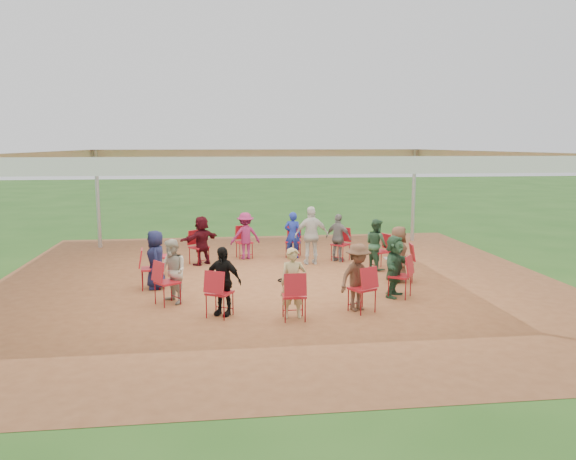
{
  "coord_description": "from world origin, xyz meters",
  "views": [
    {
      "loc": [
        -1.38,
        -12.64,
        3.17
      ],
      "look_at": [
        0.26,
        0.3,
        1.16
      ],
      "focal_mm": 35.0,
      "sensor_mm": 36.0,
      "label": 1
    }
  ],
  "objects": [
    {
      "name": "person_seated_3",
      "position": [
        0.69,
        2.68,
        0.65
      ],
      "size": [
        0.54,
        0.42,
        1.3
      ],
      "primitive_type": "imported",
      "rotation": [
        0.0,
        0.0,
        2.89
      ],
      "color": "navy",
      "rests_on": "ground"
    },
    {
      "name": "chair_6",
      "position": [
        -2.68,
        1.06,
        0.45
      ],
      "size": [
        0.56,
        0.55,
        0.9
      ],
      "primitive_type": null,
      "rotation": [
        0.0,
        0.0,
        -1.95
      ],
      "color": "#B11722",
      "rests_on": "ground"
    },
    {
      "name": "person_seated_8",
      "position": [
        -1.31,
        -2.43,
        0.65
      ],
      "size": [
        0.85,
        0.7,
        1.3
      ],
      "primitive_type": "imported",
      "rotation": [
        0.0,
        0.0,
        -0.5
      ],
      "color": "black",
      "rests_on": "ground"
    },
    {
      "name": "person_seated_10",
      "position": [
        1.25,
        -2.46,
        0.65
      ],
      "size": [
        0.94,
        0.75,
        1.3
      ],
      "primitive_type": "imported",
      "rotation": [
        0.0,
        0.0,
        0.47
      ],
      "color": "brown",
      "rests_on": "ground"
    },
    {
      "name": "person_seated_7",
      "position": [
        -2.29,
        -1.54,
        0.65
      ],
      "size": [
        0.65,
        0.73,
        1.3
      ],
      "primitive_type": "imported",
      "rotation": [
        0.0,
        0.0,
        -0.98
      ],
      "color": "#B2B09F",
      "rests_on": "ground"
    },
    {
      "name": "person_seated_0",
      "position": [
        2.74,
        -0.37,
        0.65
      ],
      "size": [
        0.44,
        0.68,
        1.3
      ],
      "primitive_type": "imported",
      "rotation": [
        0.0,
        0.0,
        1.44
      ],
      "color": "brown",
      "rests_on": "ground"
    },
    {
      "name": "laptop",
      "position": [
        2.57,
        -0.34,
        0.61
      ],
      "size": [
        0.27,
        0.32,
        0.2
      ],
      "rotation": [
        0.0,
        0.0,
        1.44
      ],
      "color": "#B7B7BC",
      "rests_on": "ground"
    },
    {
      "name": "person_seated_5",
      "position": [
        -1.81,
        2.09,
        0.65
      ],
      "size": [
        1.2,
        1.13,
        1.3
      ],
      "primitive_type": "imported",
      "rotation": [
        0.0,
        0.0,
        -2.43
      ],
      "color": "#3F0A12",
      "rests_on": "ground"
    },
    {
      "name": "standing_person",
      "position": [
        1.08,
        1.78,
        0.78
      ],
      "size": [
        0.92,
        0.49,
        1.54
      ],
      "primitive_type": "imported",
      "rotation": [
        0.0,
        0.0,
        3.17
      ],
      "color": "silver",
      "rests_on": "ground"
    },
    {
      "name": "chair_12",
      "position": [
        2.35,
        -1.67,
        0.45
      ],
      "size": [
        0.6,
        0.6,
        0.9
      ],
      "primitive_type": null,
      "rotation": [
        0.0,
        0.0,
        0.95
      ],
      "color": "#B11722",
      "rests_on": "ground"
    },
    {
      "name": "tent",
      "position": [
        0.0,
        0.0,
        2.37
      ],
      "size": [
        10.33,
        10.33,
        3.0
      ],
      "color": "#B2B2B7",
      "rests_on": "ground"
    },
    {
      "name": "chair_4",
      "position": [
        -0.66,
        2.81,
        0.45
      ],
      "size": [
        0.51,
        0.52,
        0.9
      ],
      "primitive_type": null,
      "rotation": [
        0.0,
        0.0,
        -2.91
      ],
      "color": "#B11722",
      "rests_on": "ground"
    },
    {
      "name": "chair_1",
      "position": [
        2.71,
        0.99,
        0.45
      ],
      "size": [
        0.56,
        0.55,
        0.9
      ],
      "primitive_type": null,
      "rotation": [
        0.0,
        0.0,
        1.92
      ],
      "color": "#B11722",
      "rests_on": "ground"
    },
    {
      "name": "dirt_patch",
      "position": [
        0.0,
        0.0,
        0.01
      ],
      "size": [
        13.0,
        13.0,
        0.0
      ],
      "primitive_type": "plane",
      "color": "brown",
      "rests_on": "ground"
    },
    {
      "name": "person_seated_2",
      "position": [
        1.86,
        2.05,
        0.65
      ],
      "size": [
        0.82,
        0.8,
        1.3
      ],
      "primitive_type": "imported",
      "rotation": [
        0.0,
        0.0,
        2.4
      ],
      "color": "slate",
      "rests_on": "ground"
    },
    {
      "name": "person_seated_4",
      "position": [
        -0.63,
        2.69,
        0.65
      ],
      "size": [
        0.91,
        0.6,
        1.3
      ],
      "primitive_type": "imported",
      "rotation": [
        0.0,
        0.0,
        -2.91
      ],
      "color": "#7E1C4C",
      "rests_on": "ground"
    },
    {
      "name": "ground",
      "position": [
        0.0,
        0.0,
        0.0
      ],
      "size": [
        80.0,
        80.0,
        0.0
      ],
      "primitive_type": "plane",
      "color": "#2A591B",
      "rests_on": "ground"
    },
    {
      "name": "chair_9",
      "position": [
        -1.37,
        -2.54,
        0.45
      ],
      "size": [
        0.58,
        0.59,
        0.9
      ],
      "primitive_type": null,
      "rotation": [
        0.0,
        0.0,
        -0.5
      ],
      "color": "#B11722",
      "rests_on": "ground"
    },
    {
      "name": "chair_7",
      "position": [
        -2.87,
        -0.31,
        0.45
      ],
      "size": [
        0.48,
        0.47,
        0.9
      ],
      "primitive_type": null,
      "rotation": [
        0.0,
        0.0,
        -1.46
      ],
      "color": "#B11722",
      "rests_on": "ground"
    },
    {
      "name": "chair_2",
      "position": [
        1.94,
        2.14,
        0.45
      ],
      "size": [
        0.61,
        0.61,
        0.9
      ],
      "primitive_type": null,
      "rotation": [
        0.0,
        0.0,
        2.4
      ],
      "color": "#B11722",
      "rests_on": "ground"
    },
    {
      "name": "person_seated_9",
      "position": [
        -0.03,
        -2.76,
        0.65
      ],
      "size": [
        0.48,
        0.32,
        1.3
      ],
      "primitive_type": "imported",
      "rotation": [
        0.0,
        0.0,
        -0.01
      ],
      "color": "tan",
      "rests_on": "ground"
    },
    {
      "name": "person_seated_11",
      "position": [
        2.26,
        -1.6,
        0.65
      ],
      "size": [
        1.06,
        1.24,
        1.3
      ],
      "primitive_type": "imported",
      "rotation": [
        0.0,
        0.0,
        0.95
      ],
      "color": "#295035",
      "rests_on": "ground"
    },
    {
      "name": "chair_8",
      "position": [
        -2.39,
        -1.61,
        0.45
      ],
      "size": [
        0.6,
        0.59,
        0.9
      ],
      "primitive_type": null,
      "rotation": [
        0.0,
        0.0,
        -0.98
      ],
      "color": "#B11722",
      "rests_on": "ground"
    },
    {
      "name": "person_seated_1",
      "position": [
        2.6,
        0.95,
        0.65
      ],
      "size": [
        0.56,
        0.72,
        1.3
      ],
      "primitive_type": "imported",
      "rotation": [
        0.0,
        0.0,
        1.92
      ],
      "color": "#295035",
      "rests_on": "ground"
    },
    {
      "name": "cable_coil",
      "position": [
        0.16,
        0.0,
        0.02
      ],
      "size": [
        0.38,
        0.38,
        0.03
      ],
      "rotation": [
        0.0,
        0.0,
        0.16
      ],
      "color": "black",
      "rests_on": "ground"
    },
    {
      "name": "chair_11",
      "position": [
        1.31,
        -2.57,
        0.45
      ],
      "size": [
        0.57,
        0.58,
        0.9
      ],
      "primitive_type": null,
      "rotation": [
        0.0,
        0.0,
        0.47
      ],
      "color": "#B11722",
      "rests_on": "ground"
    },
    {
      "name": "chair_3",
      "position": [
        0.72,
        2.79,
        0.45
      ],
      "size": [
        0.52,
        0.53,
        0.9
      ],
      "primitive_type": null,
      "rotation": [
        0.0,
        0.0,
        2.89
      ],
      "color": "#B11722",
      "rests_on": "ground"
    },
    {
      "name": "chair_0",
      "position": [
        2.86,
        -0.38,
        0.45
      ],
      "size": [
        0.49,
        0.47,
        0.9
      ],
      "primitive_type": null,
      "rotation": [
        0.0,
        0.0,
        1.44
      ],
      "color": "#B11722",
      "rests_on": "ground"
    },
    {
      "name": "person_seated_6",
      "position": [
        -2.75,
        -0.3,
        0.65
      ],
      "size": [
        0.42,
        0.67,
        1.3
      ],
      "primitive_type": "imported",
      "rotation": [
        0.0,
        0.0,
        -1.46
      ],
      "color": "#15193C",
      "rests_on": "ground"
    },
    {
      "name": "chair_10",
      "position": [
        -0.04,
        -2.88,
        0.45
      ],
      "size": [
        0.43,
        0.45,
        0.9
      ],
      "primitive_type": null,
      "rotation": [
        0.0,
        0.0,
        -0.01
      ],
      "color": "#B11722",
      "rests_on": "ground"
    },
    {
      "name": "chair_5",
      "position": [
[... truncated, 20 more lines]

